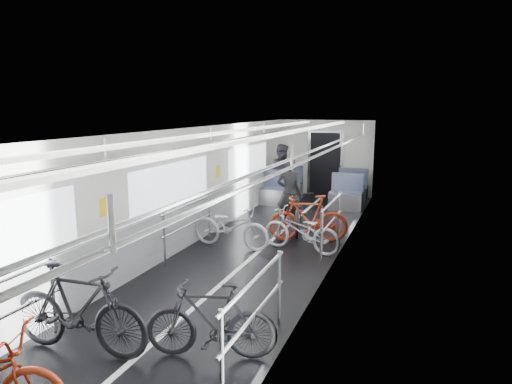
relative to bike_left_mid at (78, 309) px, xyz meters
The scene contains 9 objects.
car_shell 5.40m from the bike_left_mid, 82.89° to the left, with size 3.02×14.01×2.41m.
bike_left_mid is the anchor object (origin of this frame).
bike_left_far 4.31m from the bike_left_mid, 89.39° to the left, with size 0.59×1.68×0.88m, color #B1B1B6.
bike_right_near 1.53m from the bike_left_mid, 16.50° to the left, with size 0.42×1.50×0.90m, color black.
bike_right_mid 4.75m from the bike_left_mid, 72.51° to the left, with size 0.57×1.62×0.85m, color #ADAEB2.
bike_right_far 5.46m from the bike_left_mid, 75.18° to the left, with size 0.47×1.66×1.00m, color #9A2813.
bike_aisle 6.09m from the bike_left_mid, 80.71° to the left, with size 0.66×1.89×0.99m, color black.
person_standing 6.16m from the bike_left_mid, 83.05° to the left, with size 0.61×0.40×1.69m, color black.
person_seated 9.08m from the bike_left_mid, 92.28° to the left, with size 0.84×0.65×1.73m, color #2D2B32.
Camera 1 is at (2.91, -7.42, 2.81)m, focal length 32.00 mm.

